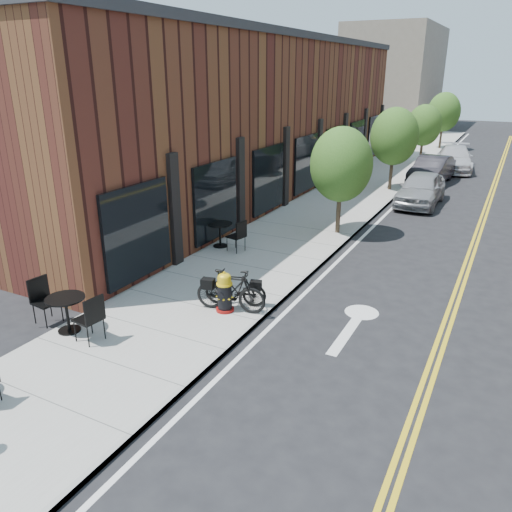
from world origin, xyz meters
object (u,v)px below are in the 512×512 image
Objects in this scene: bicycle_right at (231,291)px; parked_car_b at (432,170)px; bistro_set_c at (220,231)px; parked_car_a at (421,189)px; fire_hydrant at (225,292)px; bistro_set_b at (67,309)px; parked_car_c at (454,159)px; bicycle_left at (235,288)px.

bicycle_right is 18.44m from parked_car_b.
bistro_set_c is 10.54m from parked_car_a.
parked_car_b reaches higher than fire_hydrant.
parked_car_b is at bearing 94.50° from parked_car_a.
parked_car_a is (4.83, 15.97, 0.06)m from bistro_set_b.
bistro_set_b is 16.69m from parked_car_a.
parked_car_b is 0.88× the size of parked_car_c.
bistro_set_b is at bearing -77.80° from bistro_set_c.
bicycle_right is 3.78m from bistro_set_b.
parked_car_b is (1.78, 18.02, 0.13)m from bicycle_left.
parked_car_b is at bearing -16.68° from bicycle_right.
parked_car_b reaches higher than bicycle_right.
bistro_set_b is (-2.70, -2.93, 0.07)m from bicycle_left.
bicycle_right is (0.13, 0.06, 0.04)m from fire_hydrant.
bicycle_right is 0.89× the size of bistro_set_c.
fire_hydrant is 13.62m from parked_car_a.
bistro_set_b is 21.43m from parked_car_b.
parked_car_c reaches higher than bicycle_right.
bicycle_right reaches higher than bicycle_left.
bistro_set_c is at bearing 23.15° from bicycle_right.
parked_car_a is at bearing 154.24° from bicycle_left.
fire_hydrant is 23.01m from parked_car_c.
fire_hydrant is 0.15m from bicycle_right.
bicycle_left is 0.32× the size of parked_car_c.
bicycle_left is at bearing 57.69° from fire_hydrant.
parked_car_c is at bearing 87.11° from bistro_set_c.
parked_car_a reaches higher than parked_car_b.
bicycle_left is at bearing -98.77° from parked_car_a.
parked_car_b is at bearing 84.85° from bistro_set_c.
bicycle_right is 0.41× the size of parked_car_b.
bistro_set_c is at bearing -160.22° from bicycle_left.
parked_car_b is at bearing 157.87° from bicycle_left.
bistro_set_c is 0.46× the size of parked_car_a.
bistro_set_c is at bearing -112.81° from parked_car_c.
fire_hydrant is 0.24× the size of parked_car_b.
parked_car_c is at bearing 89.04° from parked_car_a.
parked_car_c is at bearing 62.24° from fire_hydrant.
parked_car_a is (4.83, 9.36, 0.08)m from bistro_set_c.
parked_car_c is at bearing 157.49° from bicycle_left.
fire_hydrant is at bearing -103.81° from parked_car_c.
fire_hydrant is 0.58× the size of bicycle_right.
parked_car_a is at bearing -80.74° from parked_car_b.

